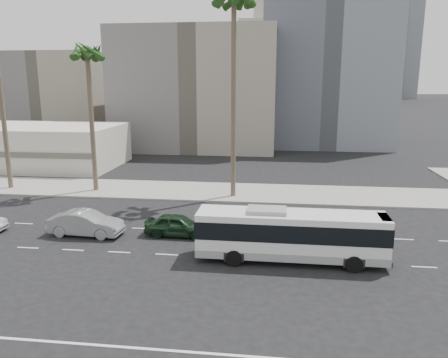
% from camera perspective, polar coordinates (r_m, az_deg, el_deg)
% --- Properties ---
extents(ground, '(700.00, 700.00, 0.00)m').
position_cam_1_polar(ground, '(26.52, 5.40, -10.38)').
color(ground, black).
rests_on(ground, ground).
extents(sidewalk_north, '(120.00, 7.00, 0.15)m').
position_cam_1_polar(sidewalk_north, '(41.21, 6.07, -1.86)').
color(sidewalk_north, gray).
rests_on(sidewalk_north, ground).
extents(commercial_low, '(22.00, 12.16, 5.00)m').
position_cam_1_polar(commercial_low, '(59.45, -24.00, 3.97)').
color(commercial_low, beige).
rests_on(commercial_low, ground).
extents(midrise_beige_west, '(24.00, 18.00, 18.00)m').
position_cam_1_polar(midrise_beige_west, '(70.55, -3.26, 11.53)').
color(midrise_beige_west, slate).
rests_on(midrise_beige_west, ground).
extents(midrise_gray_center, '(20.00, 20.00, 26.00)m').
position_cam_1_polar(midrise_gray_center, '(76.82, 13.03, 14.31)').
color(midrise_gray_center, slate).
rests_on(midrise_gray_center, ground).
extents(midrise_beige_far, '(18.00, 16.00, 15.00)m').
position_cam_1_polar(midrise_beige_far, '(83.85, -20.64, 9.91)').
color(midrise_beige_far, slate).
rests_on(midrise_beige_far, ground).
extents(civic_tower, '(42.00, 42.00, 129.00)m').
position_cam_1_polar(civic_tower, '(275.90, 6.84, 18.49)').
color(civic_tower, beige).
rests_on(civic_tower, ground).
extents(highrise_right, '(26.00, 26.00, 70.00)m').
position_cam_1_polar(highrise_right, '(259.44, 17.73, 17.53)').
color(highrise_right, '#555A62').
rests_on(highrise_right, ground).
extents(highrise_far, '(22.00, 22.00, 60.00)m').
position_cam_1_polar(highrise_far, '(293.43, 21.56, 15.64)').
color(highrise_far, '#555A62').
rests_on(highrise_far, ground).
extents(city_bus, '(10.96, 2.68, 3.14)m').
position_cam_1_polar(city_bus, '(25.96, 8.66, -7.07)').
color(city_bus, silver).
rests_on(city_bus, ground).
extents(car_a, '(1.89, 4.48, 1.51)m').
position_cam_1_polar(car_a, '(30.17, -6.06, -5.96)').
color(car_a, black).
rests_on(car_a, ground).
extents(car_b, '(2.04, 5.18, 1.68)m').
position_cam_1_polar(car_b, '(31.51, -17.52, -5.52)').
color(car_b, gray).
rests_on(car_b, ground).
extents(palm_near, '(5.47, 5.47, 18.39)m').
position_cam_1_polar(palm_near, '(39.11, 1.30, 21.93)').
color(palm_near, brown).
rests_on(palm_near, ground).
extents(palm_mid, '(4.52, 4.52, 13.99)m').
position_cam_1_polar(palm_mid, '(42.61, -17.35, 15.11)').
color(palm_mid, brown).
rests_on(palm_mid, ground).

